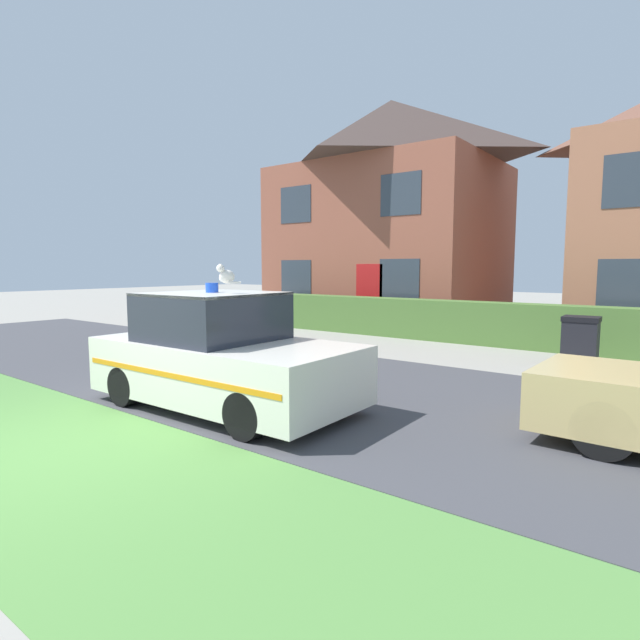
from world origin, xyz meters
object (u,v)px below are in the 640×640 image
Objects in this scene: police_car at (222,356)px; cat at (226,275)px; wheelie_bin at (580,342)px; house_left at (389,209)px.

police_car is 1.17m from cat.
cat reaches higher than police_car.
cat is at bearing -119.05° from wheelie_bin.
police_car is at bearing -70.74° from house_left.
wheelie_bin is (3.26, 6.36, -1.36)m from cat.
cat is 0.03× the size of house_left.
house_left is 8.10× the size of wheelie_bin.
wheelie_bin is at bearing 59.69° from police_car.
house_left is (-4.34, 12.43, 3.48)m from police_car.
house_left is (-4.59, 12.56, 2.34)m from cat.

